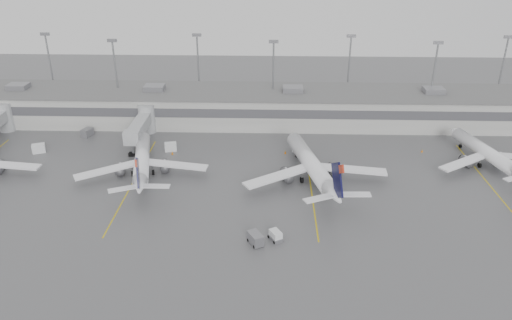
{
  "coord_description": "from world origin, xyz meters",
  "views": [
    {
      "loc": [
        9.57,
        -62.87,
        45.93
      ],
      "look_at": [
        6.81,
        24.0,
        5.0
      ],
      "focal_mm": 35.0,
      "sensor_mm": 36.0,
      "label": 1
    }
  ],
  "objects_px": {
    "jet_mid_right": "(313,165)",
    "baggage_tug": "(276,236)",
    "jet_mid_left": "(142,161)",
    "jet_far_right": "(489,154)"
  },
  "relations": [
    {
      "from": "jet_mid_left",
      "to": "jet_far_right",
      "type": "relative_size",
      "value": 1.06
    },
    {
      "from": "jet_mid_left",
      "to": "jet_far_right",
      "type": "xyz_separation_m",
      "value": [
        71.48,
        6.22,
        -0.16
      ]
    },
    {
      "from": "jet_mid_left",
      "to": "jet_mid_right",
      "type": "height_order",
      "value": "jet_mid_right"
    },
    {
      "from": "jet_mid_right",
      "to": "baggage_tug",
      "type": "bearing_deg",
      "value": -122.77
    },
    {
      "from": "jet_far_right",
      "to": "baggage_tug",
      "type": "bearing_deg",
      "value": -160.87
    },
    {
      "from": "jet_mid_right",
      "to": "jet_far_right",
      "type": "height_order",
      "value": "jet_mid_right"
    },
    {
      "from": "jet_mid_left",
      "to": "jet_far_right",
      "type": "height_order",
      "value": "jet_mid_left"
    },
    {
      "from": "jet_far_right",
      "to": "jet_mid_left",
      "type": "bearing_deg",
      "value": 171.18
    },
    {
      "from": "jet_far_right",
      "to": "baggage_tug",
      "type": "xyz_separation_m",
      "value": [
        -44.57,
        -28.86,
        -2.18
      ]
    },
    {
      "from": "jet_mid_left",
      "to": "jet_mid_right",
      "type": "bearing_deg",
      "value": -14.42
    }
  ]
}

